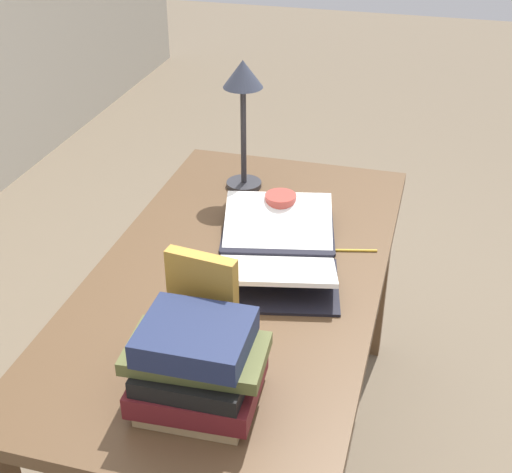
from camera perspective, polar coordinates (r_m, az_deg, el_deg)
The scene contains 8 objects.
ground_plane at distance 2.39m, azimuth -1.16°, elevation -17.65°, with size 12.00×12.00×0.00m, color #70604C.
reading_desk at distance 1.96m, azimuth -1.36°, elevation -5.07°, with size 1.43×0.76×0.74m.
open_book at distance 1.94m, azimuth 1.69°, elevation -1.09°, with size 0.58×0.43×0.08m.
book_stack_tall at distance 1.46m, azimuth -4.74°, elevation -10.31°, with size 0.22×0.29×0.20m.
book_standing_upright at distance 1.55m, azimuth -4.26°, elevation -5.60°, with size 0.05×0.16×0.26m.
reading_lamp at distance 2.20m, azimuth -1.04°, elevation 11.36°, with size 0.12×0.12×0.42m.
coffee_mug at distance 2.12m, azimuth 1.94°, elevation 2.37°, with size 0.09×0.12×0.08m.
pencil at distance 2.00m, azimuth 7.59°, elevation -1.11°, with size 0.04×0.14×0.01m.
Camera 1 is at (-1.51, -0.46, 1.80)m, focal length 50.00 mm.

